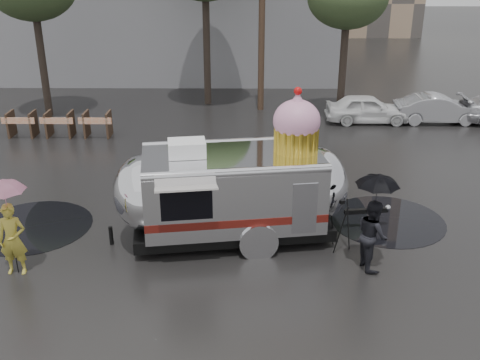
{
  "coord_description": "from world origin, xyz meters",
  "views": [
    {
      "loc": [
        1.79,
        -11.24,
        7.12
      ],
      "look_at": [
        1.66,
        1.77,
        1.61
      ],
      "focal_mm": 42.0,
      "sensor_mm": 36.0,
      "label": 1
    }
  ],
  "objects_px": {
    "tripod": "(341,221)",
    "person_left": "(13,239)",
    "airstream_trailer": "(236,187)",
    "person_right": "(372,234)"
  },
  "relations": [
    {
      "from": "person_left",
      "to": "tripod",
      "type": "height_order",
      "value": "person_left"
    },
    {
      "from": "person_right",
      "to": "tripod",
      "type": "relative_size",
      "value": 1.26
    },
    {
      "from": "person_right",
      "to": "airstream_trailer",
      "type": "bearing_deg",
      "value": 55.17
    },
    {
      "from": "tripod",
      "to": "person_left",
      "type": "bearing_deg",
      "value": 165.43
    },
    {
      "from": "airstream_trailer",
      "to": "person_right",
      "type": "xyz_separation_m",
      "value": [
        3.21,
        -1.46,
        -0.55
      ]
    },
    {
      "from": "person_right",
      "to": "tripod",
      "type": "distance_m",
      "value": 1.03
    },
    {
      "from": "person_right",
      "to": "tripod",
      "type": "height_order",
      "value": "person_right"
    },
    {
      "from": "person_left",
      "to": "person_right",
      "type": "xyz_separation_m",
      "value": [
        8.28,
        0.34,
        -0.01
      ]
    },
    {
      "from": "person_left",
      "to": "person_right",
      "type": "distance_m",
      "value": 8.29
    },
    {
      "from": "person_right",
      "to": "tripod",
      "type": "bearing_deg",
      "value": 25.74
    }
  ]
}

